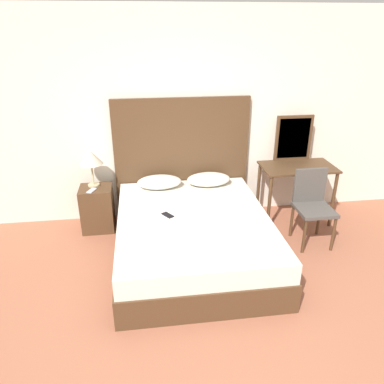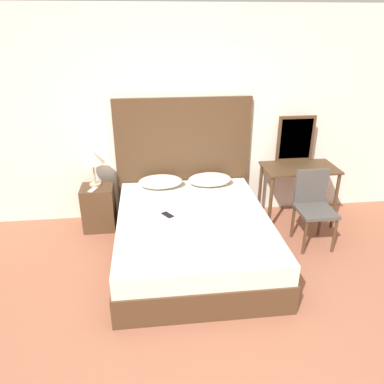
% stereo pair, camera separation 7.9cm
% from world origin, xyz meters
% --- Properties ---
extents(ground_plane, '(16.00, 16.00, 0.00)m').
position_xyz_m(ground_plane, '(0.00, 0.00, 0.00)').
color(ground_plane, '#9E5B42').
extents(wall_back, '(10.00, 0.06, 2.70)m').
position_xyz_m(wall_back, '(0.00, 2.49, 1.35)').
color(wall_back, silver).
rests_on(wall_back, ground_plane).
extents(bed, '(1.69, 2.12, 0.53)m').
position_xyz_m(bed, '(-0.03, 1.33, 0.26)').
color(bed, '#4C331E').
rests_on(bed, ground_plane).
extents(headboard, '(1.78, 0.05, 1.63)m').
position_xyz_m(headboard, '(-0.03, 2.41, 0.82)').
color(headboard, '#4C331E').
rests_on(headboard, ground_plane).
extents(pillow_left, '(0.57, 0.33, 0.16)m').
position_xyz_m(pillow_left, '(-0.35, 2.17, 0.61)').
color(pillow_left, silver).
rests_on(pillow_left, bed).
extents(pillow_right, '(0.57, 0.33, 0.16)m').
position_xyz_m(pillow_right, '(0.29, 2.17, 0.61)').
color(pillow_right, silver).
rests_on(pillow_right, bed).
extents(phone_on_bed, '(0.14, 0.16, 0.01)m').
position_xyz_m(phone_on_bed, '(-0.31, 1.39, 0.53)').
color(phone_on_bed, black).
rests_on(phone_on_bed, bed).
extents(nightstand, '(0.40, 0.36, 0.59)m').
position_xyz_m(nightstand, '(-1.16, 2.14, 0.29)').
color(nightstand, '#4C331E').
rests_on(nightstand, ground_plane).
extents(table_lamp, '(0.29, 0.29, 0.47)m').
position_xyz_m(table_lamp, '(-1.18, 2.21, 0.95)').
color(table_lamp, tan).
rests_on(table_lamp, nightstand).
extents(phone_on_nightstand, '(0.12, 0.17, 0.01)m').
position_xyz_m(phone_on_nightstand, '(-1.20, 2.05, 0.59)').
color(phone_on_nightstand, '#B7B7BC').
rests_on(phone_on_nightstand, nightstand).
extents(vanity_desk, '(0.94, 0.55, 0.78)m').
position_xyz_m(vanity_desk, '(1.45, 2.03, 0.65)').
color(vanity_desk, '#4C331E').
rests_on(vanity_desk, ground_plane).
extents(vanity_mirror, '(0.50, 0.03, 0.61)m').
position_xyz_m(vanity_mirror, '(1.45, 2.28, 1.09)').
color(vanity_mirror, '#4C331E').
rests_on(vanity_mirror, vanity_desk).
extents(chair, '(0.42, 0.44, 0.90)m').
position_xyz_m(chair, '(1.44, 1.51, 0.52)').
color(chair, '#4C4742').
rests_on(chair, ground_plane).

